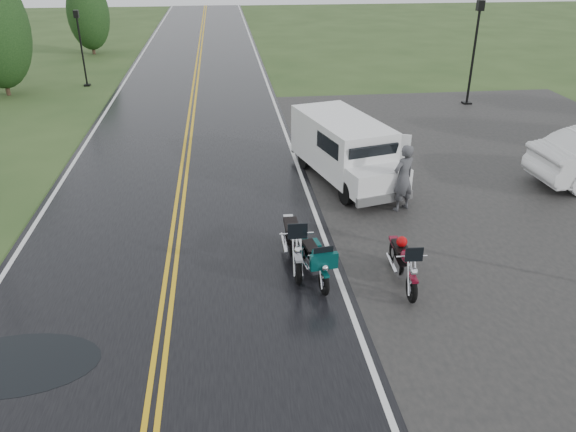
{
  "coord_description": "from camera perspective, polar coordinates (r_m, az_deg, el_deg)",
  "views": [
    {
      "loc": [
        1.39,
        -9.9,
        6.92
      ],
      "look_at": [
        2.8,
        2.0,
        1.0
      ],
      "focal_mm": 35.0,
      "sensor_mm": 36.0,
      "label": 1
    }
  ],
  "objects": [
    {
      "name": "motorcycle_red",
      "position": [
        11.96,
        12.56,
        -6.26
      ],
      "size": [
        0.86,
        2.1,
        1.22
      ],
      "primitive_type": null,
      "rotation": [
        0.0,
        0.0,
        -0.05
      ],
      "color": "maroon",
      "rests_on": "ground"
    },
    {
      "name": "person_at_van",
      "position": [
        15.9,
        11.62,
        3.71
      ],
      "size": [
        0.83,
        0.73,
        1.92
      ],
      "primitive_type": "imported",
      "rotation": [
        0.0,
        0.0,
        3.62
      ],
      "color": "#46474B",
      "rests_on": "ground"
    },
    {
      "name": "parking_pad",
      "position": [
        19.03,
        24.2,
        2.6
      ],
      "size": [
        14.0,
        24.0,
        0.03
      ],
      "primitive_type": "cube",
      "color": "black",
      "rests_on": "ground"
    },
    {
      "name": "road",
      "position": [
        21.11,
        -10.22,
        6.78
      ],
      "size": [
        8.0,
        100.0,
        0.04
      ],
      "primitive_type": "cube",
      "color": "black",
      "rests_on": "ground"
    },
    {
      "name": "van_white",
      "position": [
        15.99,
        6.09,
        4.4
      ],
      "size": [
        3.13,
        5.39,
        1.99
      ],
      "primitive_type": null,
      "rotation": [
        0.0,
        0.0,
        0.26
      ],
      "color": "white",
      "rests_on": "ground"
    },
    {
      "name": "lamp_post_far_right",
      "position": [
        27.55,
        18.34,
        15.4
      ],
      "size": [
        0.4,
        0.4,
        4.63
      ],
      "primitive_type": null,
      "color": "black",
      "rests_on": "ground"
    },
    {
      "name": "lamp_post_far_left",
      "position": [
        31.73,
        -20.24,
        15.66
      ],
      "size": [
        0.33,
        0.33,
        3.81
      ],
      "primitive_type": null,
      "color": "black",
      "rests_on": "ground"
    },
    {
      "name": "motorcycle_teal",
      "position": [
        11.96,
        3.7,
        -5.91
      ],
      "size": [
        0.95,
        1.96,
        1.11
      ],
      "primitive_type": null,
      "rotation": [
        0.0,
        0.0,
        0.14
      ],
      "color": "#053B39",
      "rests_on": "ground"
    },
    {
      "name": "tree_left_far",
      "position": [
        41.05,
        -19.52,
        18.1
      ],
      "size": [
        2.69,
        2.69,
        4.15
      ],
      "primitive_type": null,
      "color": "#1E3D19",
      "rests_on": "ground"
    },
    {
      "name": "motorcycle_silver",
      "position": [
        12.24,
        1.02,
        -4.26
      ],
      "size": [
        0.88,
        2.37,
        1.39
      ],
      "primitive_type": null,
      "rotation": [
        0.0,
        0.0,
        -0.01
      ],
      "color": "#B4B5BC",
      "rests_on": "ground"
    },
    {
      "name": "ground",
      "position": [
        12.16,
        -12.24,
        -9.09
      ],
      "size": [
        120.0,
        120.0,
        0.0
      ],
      "primitive_type": "plane",
      "color": "#2D471E",
      "rests_on": "ground"
    }
  ]
}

